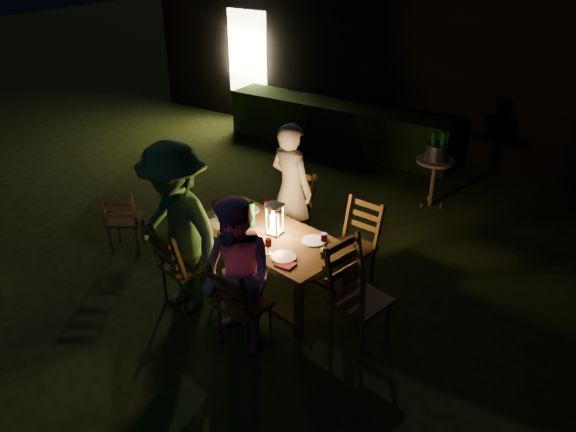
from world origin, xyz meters
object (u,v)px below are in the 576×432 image
Objects in this scene: chair_near_left at (186,279)px; ice_bucket at (437,152)px; person_opp_left at (177,230)px; side_table at (435,165)px; bottle_bucket_a at (433,149)px; bottle_table at (252,215)px; chair_far_right at (352,259)px; person_opp_right at (237,278)px; dining_table at (268,240)px; person_house_side at (291,189)px; chair_spare at (127,230)px; bottle_bucket_b at (442,148)px; lantern at (275,221)px; chair_near_right at (244,318)px; chair_far_left at (288,227)px; chair_end at (358,314)px.

chair_near_left is 3.42× the size of ice_bucket.
person_opp_left is 3.97m from side_table.
bottle_table is at bearing -108.13° from bottle_bucket_a.
chair_far_right is 1.98m from person_opp_left.
person_opp_right is 3.92m from ice_bucket.
person_opp_right is at bearing -60.88° from bottle_table.
person_house_side reaches higher than dining_table.
chair_spare is 2.82× the size of bottle_bucket_b.
lantern is (0.06, 0.04, 0.23)m from dining_table.
chair_spare is 2.14m from lantern.
chair_near_left is at bearing 89.96° from person_house_side.
bottle_table is at bearing 180.00° from dining_table.
chair_near_right is 1.10m from person_opp_left.
person_opp_right is at bearing -97.01° from side_table.
chair_near_right is 0.53× the size of person_opp_left.
chair_far_right is at bearing 80.49° from chair_near_right.
person_house_side is at bearing -115.53° from bottle_bucket_a.
chair_near_right is at bearing 119.57° from person_house_side.
chair_far_right reaches higher than chair_spare.
person_opp_right is at bearing 118.76° from person_house_side.
bottle_table reaches higher than side_table.
chair_far_right is 1.40× the size of side_table.
person_opp_right is at bearing -61.24° from dining_table.
person_opp_right reaches higher than bottle_table.
person_house_side is 2.41m from bottle_bucket_b.
person_opp_right reaches higher than bottle_bucket_b.
bottle_bucket_b is (1.09, 2.15, 0.05)m from person_house_side.
chair_end is (1.50, -1.09, 0.01)m from chair_far_left.
bottle_bucket_b is (0.81, 3.04, 0.22)m from dining_table.
person_opp_right is 4.86× the size of bottle_bucket_a.
dining_table is 0.96m from chair_near_left.
chair_end is 3.18m from chair_spare.
chair_spare is at bearing -170.81° from bottle_table.
person_opp_right is 5.19× the size of ice_bucket.
chair_near_left is 3.20× the size of bottle_bucket_a.
chair_near_right is 3.89m from side_table.
chair_spare is 0.55× the size of person_house_side.
person_opp_left is (-0.89, 0.13, 0.63)m from chair_near_right.
bottle_bucket_a is (0.43, 3.85, 0.09)m from person_opp_right.
chair_near_right reaches higher than side_table.
person_house_side is at bearing 90.00° from person_opp_left.
chair_near_right is at bearing 3.17° from person_opp_left.
bottle_table is (0.36, 0.76, -0.06)m from person_opp_left.
chair_spare is 2.10m from person_house_side.
ice_bucket is at bearing 76.71° from lantern.
person_opp_right is 4.86× the size of bottle_bucket_b.
side_table is 0.25m from bottle_bucket_b.
chair_far_right is at bearing -12.30° from chair_spare.
bottle_table is (-0.25, 0.05, 0.21)m from dining_table.
bottle_bucket_b is at bearing 87.85° from chair_near_right.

